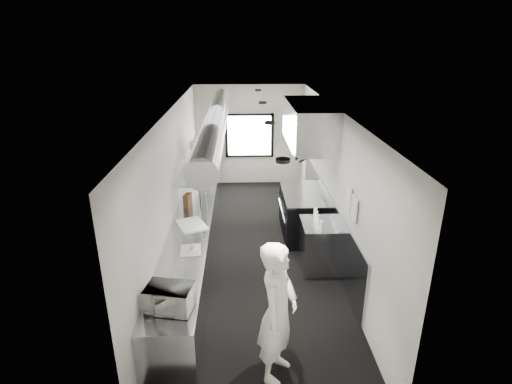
{
  "coord_description": "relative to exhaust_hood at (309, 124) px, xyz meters",
  "views": [
    {
      "loc": [
        -0.25,
        -7.12,
        4.01
      ],
      "look_at": [
        0.02,
        -0.2,
        1.32
      ],
      "focal_mm": 28.27,
      "sensor_mm": 36.0,
      "label": 1
    }
  ],
  "objects": [
    {
      "name": "wall_back",
      "position": [
        -1.1,
        3.3,
        -0.99
      ],
      "size": [
        3.0,
        0.02,
        2.8
      ],
      "primitive_type": "cube",
      "color": "beige",
      "rests_on": "floor"
    },
    {
      "name": "wall_right",
      "position": [
        0.4,
        -0.7,
        -0.99
      ],
      "size": [
        0.02,
        8.0,
        2.8
      ],
      "primitive_type": "cube",
      "color": "beige",
      "rests_on": "floor"
    },
    {
      "name": "bottle_station",
      "position": [
        0.05,
        -1.4,
        -1.94
      ],
      "size": [
        0.65,
        0.8,
        0.9
      ],
      "primitive_type": "cube",
      "color": "#959AA3",
      "rests_on": "floor"
    },
    {
      "name": "plate_stack_a",
      "position": [
        -2.27,
        -0.59,
        -0.67
      ],
      "size": [
        0.32,
        0.32,
        0.3
      ],
      "primitive_type": "cylinder",
      "rotation": [
        0.0,
        0.0,
        -0.29
      ],
      "color": "silver",
      "rests_on": "pass_shelf"
    },
    {
      "name": "pastry",
      "position": [
        -2.12,
        -2.27,
        -1.43
      ],
      "size": [
        0.09,
        0.09,
        0.09
      ],
      "primitive_type": "sphere",
      "color": "#D9B371",
      "rests_on": "small_plate"
    },
    {
      "name": "line_cook",
      "position": [
        -0.93,
        -3.87,
        -1.46
      ],
      "size": [
        0.68,
        0.8,
        1.85
      ],
      "primitive_type": "imported",
      "rotation": [
        0.0,
        0.0,
        1.16
      ],
      "color": "white",
      "rests_on": "floor"
    },
    {
      "name": "squeeze_bottle_d",
      "position": [
        -0.0,
        -1.27,
        -1.4
      ],
      "size": [
        0.08,
        0.08,
        0.18
      ],
      "primitive_type": "cylinder",
      "rotation": [
        0.0,
        0.0,
        -0.32
      ],
      "color": "silver",
      "rests_on": "bottle_station"
    },
    {
      "name": "range",
      "position": [
        -0.06,
        0.0,
        -1.92
      ],
      "size": [
        0.88,
        1.6,
        0.94
      ],
      "color": "black",
      "rests_on": "floor"
    },
    {
      "name": "floor",
      "position": [
        -1.1,
        -0.7,
        -2.39
      ],
      "size": [
        3.0,
        8.0,
        0.01
      ],
      "primitive_type": "cube",
      "color": "black",
      "rests_on": "ground"
    },
    {
      "name": "knife_block",
      "position": [
        -2.4,
        -0.51,
        -1.37
      ],
      "size": [
        0.16,
        0.25,
        0.25
      ],
      "primitive_type": "cube",
      "rotation": [
        0.0,
        0.0,
        -0.26
      ],
      "color": "#52341D",
      "rests_on": "prep_counter"
    },
    {
      "name": "deli_tub_a",
      "position": [
        -2.42,
        -3.55,
        -1.44
      ],
      "size": [
        0.16,
        0.16,
        0.1
      ],
      "primitive_type": "cylinder",
      "rotation": [
        0.0,
        0.0,
        0.11
      ],
      "color": "beige",
      "rests_on": "prep_counter"
    },
    {
      "name": "small_plate",
      "position": [
        -2.12,
        -2.27,
        -1.48
      ],
      "size": [
        0.18,
        0.18,
        0.01
      ],
      "primitive_type": "cylinder",
      "rotation": [
        0.0,
        0.0,
        0.11
      ],
      "color": "silver",
      "rests_on": "prep_counter"
    },
    {
      "name": "plate_stack_d",
      "position": [
        -2.29,
        1.02,
        -0.65
      ],
      "size": [
        0.27,
        0.27,
        0.33
      ],
      "primitive_type": "cylinder",
      "rotation": [
        0.0,
        0.0,
        -0.26
      ],
      "color": "silver",
      "rests_on": "pass_shelf"
    },
    {
      "name": "wall_cladding",
      "position": [
        0.38,
        -0.4,
        -1.84
      ],
      "size": [
        0.03,
        5.5,
        1.1
      ],
      "primitive_type": "cube",
      "color": "#959AA3",
      "rests_on": "wall_right"
    },
    {
      "name": "plate_stack_b",
      "position": [
        -2.28,
        0.05,
        -0.68
      ],
      "size": [
        0.28,
        0.28,
        0.29
      ],
      "primitive_type": "cylinder",
      "rotation": [
        0.0,
        0.0,
        -0.33
      ],
      "color": "silver",
      "rests_on": "pass_shelf"
    },
    {
      "name": "plate_stack_c",
      "position": [
        -2.32,
        0.62,
        -0.64
      ],
      "size": [
        0.3,
        0.3,
        0.35
      ],
      "primitive_type": "cylinder",
      "rotation": [
        0.0,
        0.0,
        -0.26
      ],
      "color": "silver",
      "rests_on": "pass_shelf"
    },
    {
      "name": "newspaper",
      "position": [
        -2.14,
        -2.28,
        -1.49
      ],
      "size": [
        0.35,
        0.42,
        0.01
      ],
      "primitive_type": "cube",
      "rotation": [
        0.0,
        0.0,
        0.11
      ],
      "color": "silver",
      "rests_on": "prep_counter"
    },
    {
      "name": "microwave",
      "position": [
        -2.24,
        -3.71,
        -1.34
      ],
      "size": [
        0.58,
        0.48,
        0.31
      ],
      "primitive_type": "imported",
      "rotation": [
        0.0,
        0.0,
        -0.19
      ],
      "color": "silver",
      "rests_on": "prep_counter"
    },
    {
      "name": "squeeze_bottle_b",
      "position": [
        -0.02,
        -1.59,
        -1.41
      ],
      "size": [
        0.06,
        0.06,
        0.17
      ],
      "primitive_type": "cylinder",
      "rotation": [
        0.0,
        0.0,
        -0.11
      ],
      "color": "silver",
      "rests_on": "bottle_station"
    },
    {
      "name": "deli_tub_b",
      "position": [
        -2.37,
        -3.32,
        -1.44
      ],
      "size": [
        0.17,
        0.17,
        0.1
      ],
      "primitive_type": "cylinder",
      "rotation": [
        0.0,
        0.0,
        0.32
      ],
      "color": "beige",
      "rests_on": "prep_counter"
    },
    {
      "name": "notice_sheet_b",
      "position": [
        0.37,
        -2.25,
        -0.84
      ],
      "size": [
        0.02,
        0.28,
        0.38
      ],
      "primitive_type": "cube",
      "color": "silver",
      "rests_on": "wall_right"
    },
    {
      "name": "wall_front",
      "position": [
        -1.1,
        -4.7,
        -0.99
      ],
      "size": [
        3.0,
        0.02,
        2.8
      ],
      "primitive_type": "cube",
      "color": "beige",
      "rests_on": "floor"
    },
    {
      "name": "wall_left",
      "position": [
        -2.6,
        -0.7,
        -0.99
      ],
      "size": [
        0.02,
        8.0,
        2.8
      ],
      "primitive_type": "cube",
      "color": "beige",
      "rests_on": "floor"
    },
    {
      "name": "squeeze_bottle_e",
      "position": [
        0.01,
        -1.14,
        -1.39
      ],
      "size": [
        0.08,
        0.08,
        0.19
      ],
      "primitive_type": "cylinder",
      "rotation": [
        0.0,
        0.0,
        -0.32
      ],
      "color": "silver",
      "rests_on": "bottle_station"
    },
    {
      "name": "pass_shelf",
      "position": [
        -2.29,
        0.3,
        -0.86
      ],
      "size": [
        0.45,
        3.0,
        0.68
      ],
      "color": "#959AA3",
      "rests_on": "prep_counter"
    },
    {
      "name": "notice_sheet_a",
      "position": [
        0.37,
        -1.9,
        -0.79
      ],
      "size": [
        0.02,
        0.28,
        0.38
      ],
      "primitive_type": "cube",
      "color": "silver",
      "rests_on": "wall_right"
    },
    {
      "name": "hvac_duct",
      "position": [
        -1.8,
        -0.3,
        0.16
      ],
      "size": [
        0.4,
        6.4,
        0.4
      ],
      "primitive_type": "cylinder",
      "rotation": [
        1.57,
        0.0,
        0.0
      ],
      "color": "gray",
      "rests_on": "ceiling"
    },
    {
      "name": "squeeze_bottle_a",
      "position": [
        0.01,
        -1.69,
        -1.4
      ],
      "size": [
        0.07,
        0.07,
        0.19
      ],
      "primitive_type": "cylinder",
      "rotation": [
        0.0,
        0.0,
        0.13
      ],
      "color": "silver",
      "rests_on": "bottle_station"
    },
    {
      "name": "squeeze_bottle_c",
      "position": [
        -0.0,
        -1.41,
        -1.4
      ],
      "size": [
        0.07,
        0.07,
        0.17
      ],
      "primitive_type": "cylinder",
      "rotation": [
        0.0,
        0.0,
        0.19
      ],
      "color": "silver",
      "rests_on": "bottle_station"
    },
    {
      "name": "prep_counter",
      "position": [
        -2.25,
        -1.2,
        -1.94
      ],
      "size": [
        0.7,
        6.0,
        0.9
      ],
      "primitive_type": "cube",
      "color": "#959AA3",
      "rests_on": "floor"
    },
    {
      "name": "service_window",
      "position": [
        -1.1,
        3.26,
        -0.99
      ],
      "size": [
        1.36,
        0.05,
        1.25
      ],
      "color": "white",
      "rests_on": "wall_back"
    },
    {
      "name": "far_work_table",
      "position": [
        -2.25,
        2.5,
        -1.94
      ],
      "size": [
        0.7,
        1.2,
        0.9
      ],
      "primitive_type": "cube",
      "color": "#959AA3",
      "rests_on": "floor"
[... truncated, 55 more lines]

